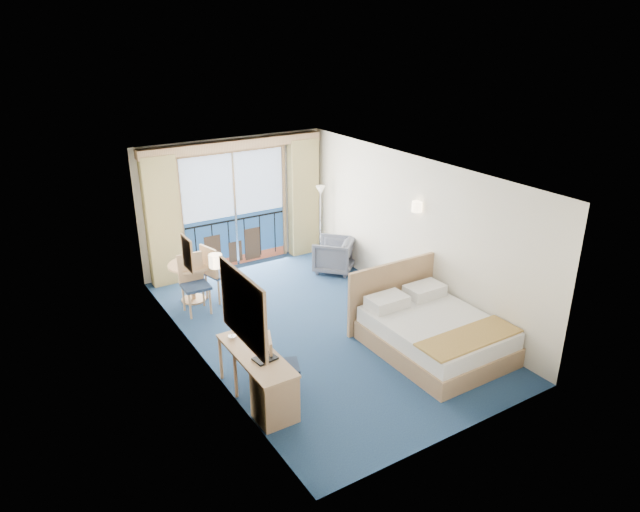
{
  "coord_description": "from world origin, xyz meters",
  "views": [
    {
      "loc": [
        -4.44,
        -7.26,
        4.76
      ],
      "look_at": [
        0.19,
        0.2,
        1.19
      ],
      "focal_mm": 32.0,
      "sensor_mm": 36.0,
      "label": 1
    }
  ],
  "objects": [
    {
      "name": "mirror",
      "position": [
        -1.97,
        -1.5,
        1.55
      ],
      "size": [
        0.05,
        1.25,
        0.95
      ],
      "color": "tan",
      "rests_on": "room_walls"
    },
    {
      "name": "nightstand",
      "position": [
        1.77,
        -0.21,
        0.28
      ],
      "size": [
        0.42,
        0.4,
        0.55
      ],
      "primitive_type": "cube",
      "color": "tan",
      "rests_on": "ground"
    },
    {
      "name": "round_table",
      "position": [
        -1.41,
        2.07,
        0.56
      ],
      "size": [
        0.82,
        0.82,
        0.74
      ],
      "color": "tan",
      "rests_on": "ground"
    },
    {
      "name": "curtain_left",
      "position": [
        -1.55,
        3.07,
        1.28
      ],
      "size": [
        0.65,
        0.22,
        2.55
      ],
      "primitive_type": "cube",
      "color": "tan",
      "rests_on": "room_walls"
    },
    {
      "name": "floor_lamp",
      "position": [
        1.73,
        2.65,
        1.22
      ],
      "size": [
        0.22,
        0.22,
        1.6
      ],
      "color": "silver",
      "rests_on": "ground"
    },
    {
      "name": "balcony_door",
      "position": [
        -0.01,
        3.22,
        1.14
      ],
      "size": [
        2.36,
        0.03,
        2.52
      ],
      "color": "navy",
      "rests_on": "room_walls"
    },
    {
      "name": "bed",
      "position": [
        1.15,
        -1.57,
        0.32
      ],
      "size": [
        1.81,
        2.15,
        1.14
      ],
      "color": "tan",
      "rests_on": "ground"
    },
    {
      "name": "room_walls",
      "position": [
        0.0,
        0.0,
        1.78
      ],
      "size": [
        4.04,
        6.54,
        2.72
      ],
      "color": "white",
      "rests_on": "ground"
    },
    {
      "name": "curtain_right",
      "position": [
        1.55,
        3.07,
        1.28
      ],
      "size": [
        0.65,
        0.22,
        2.55
      ],
      "primitive_type": "cube",
      "color": "tan",
      "rests_on": "room_walls"
    },
    {
      "name": "table_chair_a",
      "position": [
        -1.03,
        1.85,
        0.61
      ],
      "size": [
        0.58,
        0.57,
        1.09
      ],
      "rotation": [
        0.0,
        0.0,
        1.83
      ],
      "color": "#1E2C46",
      "rests_on": "ground"
    },
    {
      "name": "table_chair_b",
      "position": [
        -1.52,
        1.66,
        0.6
      ],
      "size": [
        0.47,
        0.48,
        1.06
      ],
      "rotation": [
        0.0,
        0.0,
        -0.03
      ],
      "color": "#1E2C46",
      "rests_on": "ground"
    },
    {
      "name": "floor",
      "position": [
        0.0,
        0.0,
        0.0
      ],
      "size": [
        6.5,
        6.5,
        0.0
      ],
      "primitive_type": "plane",
      "color": "navy",
      "rests_on": "ground"
    },
    {
      "name": "desk_lamp",
      "position": [
        -1.83,
        -0.74,
        1.02
      ],
      "size": [
        0.11,
        0.11,
        0.41
      ],
      "color": "silver",
      "rests_on": "desk"
    },
    {
      "name": "desk_chair",
      "position": [
        -1.43,
        -1.35,
        0.52
      ],
      "size": [
        0.52,
        0.51,
        0.91
      ],
      "rotation": [
        0.0,
        0.0,
        1.18
      ],
      "color": "#1E2C46",
      "rests_on": "ground"
    },
    {
      "name": "sconce_right",
      "position": [
        1.94,
        -0.15,
        1.85
      ],
      "size": [
        0.18,
        0.18,
        0.18
      ],
      "primitive_type": "cylinder",
      "color": "beige",
      "rests_on": "room_walls"
    },
    {
      "name": "pelmet",
      "position": [
        0.0,
        3.1,
        2.58
      ],
      "size": [
        3.8,
        0.25,
        0.18
      ],
      "primitive_type": "cube",
      "color": "tan",
      "rests_on": "room_walls"
    },
    {
      "name": "sconce_left",
      "position": [
        -1.94,
        -0.6,
        1.85
      ],
      "size": [
        0.18,
        0.18,
        0.18
      ],
      "primitive_type": "cylinder",
      "color": "beige",
      "rests_on": "room_walls"
    },
    {
      "name": "desk",
      "position": [
        -1.73,
        -1.69,
        0.39
      ],
      "size": [
        0.52,
        1.51,
        0.71
      ],
      "color": "tan",
      "rests_on": "ground"
    },
    {
      "name": "folder",
      "position": [
        -1.69,
        -1.47,
        0.72
      ],
      "size": [
        0.32,
        0.25,
        0.03
      ],
      "primitive_type": "cube",
      "rotation": [
        0.0,
        0.0,
        0.14
      ],
      "color": "black",
      "rests_on": "desk"
    },
    {
      "name": "wall_print",
      "position": [
        -1.97,
        0.45,
        1.6
      ],
      "size": [
        0.04,
        0.42,
        0.52
      ],
      "color": "tan",
      "rests_on": "room_walls"
    },
    {
      "name": "phone",
      "position": [
        1.78,
        -0.24,
        0.59
      ],
      "size": [
        0.2,
        0.17,
        0.08
      ],
      "primitive_type": "cube",
      "rotation": [
        0.0,
        0.0,
        0.2
      ],
      "color": "white",
      "rests_on": "nightstand"
    },
    {
      "name": "armchair",
      "position": [
        1.55,
        1.84,
        0.35
      ],
      "size": [
        1.07,
        1.07,
        0.7
      ],
      "primitive_type": "imported",
      "rotation": [
        0.0,
        0.0,
        3.89
      ],
      "color": "#4B4F5B",
      "rests_on": "ground"
    }
  ]
}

